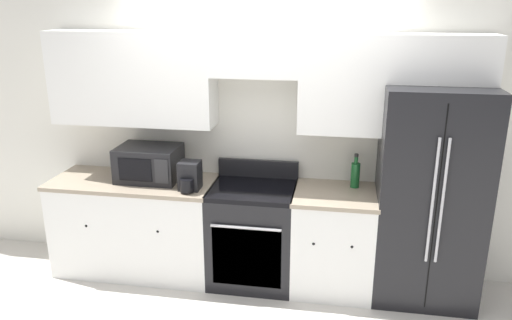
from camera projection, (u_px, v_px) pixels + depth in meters
The scene contains 9 objects.
ground_plane at pixel (250, 297), 4.26m from camera, with size 12.00×12.00×0.00m, color beige.
wall_back at pixel (261, 111), 4.34m from camera, with size 8.00×0.39×2.60m.
lower_cabinets_left at pixel (137, 225), 4.59m from camera, with size 1.47×0.64×0.88m.
lower_cabinets_right at pixel (333, 240), 4.30m from camera, with size 0.70×0.64×0.88m.
oven_range at pixel (253, 234), 4.41m from camera, with size 0.73×0.65×1.04m.
refrigerator at pixel (428, 193), 4.11m from camera, with size 0.83×0.81×1.80m.
microwave at pixel (149, 163), 4.43m from camera, with size 0.54×0.40×0.31m.
bottle at pixel (355, 174), 4.26m from camera, with size 0.08×0.08×0.30m.
paper_towel_holder at pixel (189, 177), 4.20m from camera, with size 0.17×0.24×0.24m.
Camera 1 is at (0.68, -3.63, 2.41)m, focal length 35.00 mm.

